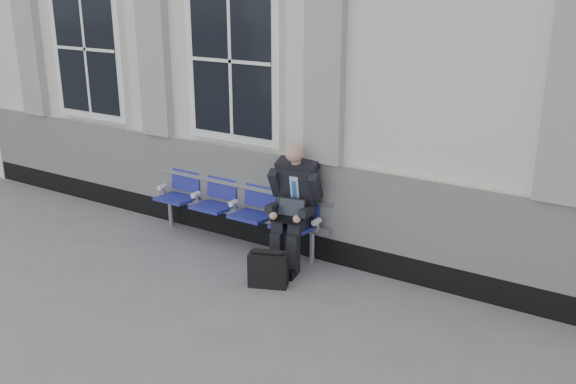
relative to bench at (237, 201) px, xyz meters
The scene contains 5 objects.
ground 1.50m from the bench, 108.84° to the right, with size 70.00×70.00×0.00m, color slate.
station_building 2.76m from the bench, 102.32° to the left, with size 14.40×4.40×4.49m.
bench is the anchor object (origin of this frame).
businessman 0.96m from the bench, ahead, with size 0.62×0.83×1.44m.
briefcase 1.32m from the bench, 38.24° to the right, with size 0.45×0.32×0.43m.
Camera 1 is at (5.01, -4.64, 3.18)m, focal length 40.00 mm.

